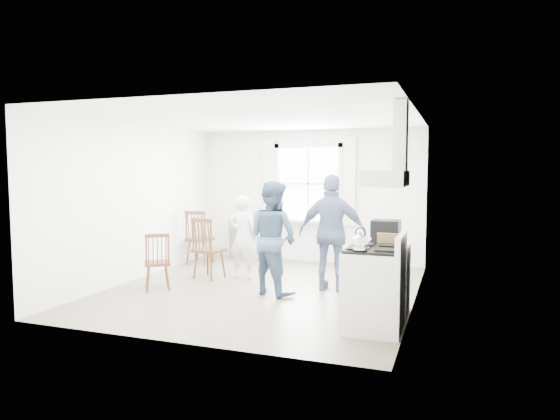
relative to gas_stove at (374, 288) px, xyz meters
The scene contains 16 objects.
room_shell 2.48m from the gas_stove, 144.75° to the left, with size 4.62×5.12×2.64m.
window_assembly 4.36m from the gas_stove, 116.71° to the left, with size 1.88×0.24×1.70m.
range_hood 1.43m from the gas_stove, ahead, with size 0.45×0.76×0.94m.
shelf_unit 4.95m from the gas_stove, 131.97° to the left, with size 0.40×0.30×0.80m, color slate.
gas_stove is the anchor object (origin of this frame).
kettle 0.64m from the gas_stove, 112.56° to the right, with size 0.18×0.18×0.26m.
low_cabinet 0.70m from the gas_stove, 84.32° to the left, with size 0.50×0.55×0.90m, color silver.
stereo_stack 0.85m from the gas_stove, 86.94° to the left, with size 0.35×0.31×0.31m.
cardboard_box 0.70m from the gas_stove, 80.86° to the left, with size 0.25×0.18×0.16m, color olive.
windsor_chair_a 4.69m from the gas_stove, 144.29° to the left, with size 0.45×0.44×1.05m.
windsor_chair_b 3.48m from the gas_stove, 151.65° to the left, with size 0.52×0.51×1.04m.
windsor_chair_c 3.46m from the gas_stove, 167.72° to the left, with size 0.51×0.51×0.89m.
person_left 3.15m from the gas_stove, 142.29° to the left, with size 0.51×0.51×1.41m, color silver.
person_mid 2.06m from the gas_stove, 145.45° to the left, with size 0.81×0.81×1.67m, color #415979.
person_right 1.93m from the gas_stove, 118.42° to the left, with size 1.03×1.03×1.76m, color navy.
potted_plant 4.07m from the gas_stove, 113.15° to the left, with size 0.17×0.17×0.30m, color #2F6A30.
Camera 1 is at (2.77, -7.00, 1.85)m, focal length 32.00 mm.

